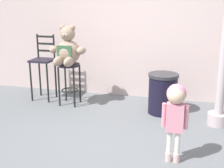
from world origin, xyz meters
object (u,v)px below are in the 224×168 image
bar_stool_with_teddy (69,76)px  child_walking (176,107)px  trash_bin (163,93)px  teddy_bear (67,50)px  bar_chair_empty (43,63)px

bar_stool_with_teddy → child_walking: bearing=-38.7°
bar_stool_with_teddy → trash_bin: size_ratio=1.11×
teddy_bear → bar_chair_empty: (-0.58, 0.20, -0.31)m
teddy_bear → bar_chair_empty: size_ratio=0.56×
bar_stool_with_teddy → teddy_bear: (-0.00, -0.03, 0.46)m
bar_stool_with_teddy → teddy_bear: bearing=-90.0°
child_walking → trash_bin: size_ratio=1.39×
teddy_bear → trash_bin: (1.64, 0.02, -0.65)m
child_walking → trash_bin: 1.58m
bar_stool_with_teddy → teddy_bear: size_ratio=1.09×
bar_stool_with_teddy → teddy_bear: teddy_bear is taller
child_walking → bar_chair_empty: bearing=-54.3°
teddy_bear → bar_chair_empty: bearing=160.8°
bar_stool_with_teddy → bar_chair_empty: bar_chair_empty is taller
bar_stool_with_teddy → child_walking: child_walking is taller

